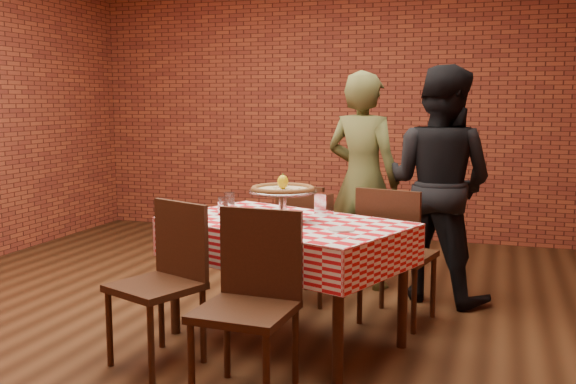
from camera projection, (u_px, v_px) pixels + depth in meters
The scene contains 19 objects.
ground at pixel (222, 318), 4.49m from camera, with size 6.00×6.00×0.00m, color black.
back_wall at pixel (332, 103), 7.11m from camera, with size 5.50×5.50×0.00m, color maroon.
table at pixel (285, 281), 4.03m from camera, with size 1.41×0.85×0.75m, color #391D0F.
tablecloth at pixel (285, 240), 3.99m from camera, with size 1.45×0.88×0.24m, color red, non-canonical shape.
pizza_stand at pixel (283, 206), 3.93m from camera, with size 0.42×0.42×0.19m, color silver, non-canonical shape.
pizza at pixel (283, 190), 3.92m from camera, with size 0.38×0.38×0.03m, color beige.
lemon at pixel (283, 182), 3.91m from camera, with size 0.07×0.07×0.08m, color yellow.
water_glass_left at pixel (223, 206), 4.18m from camera, with size 0.07×0.07×0.11m, color white.
water_glass_right at pixel (230, 200), 4.41m from camera, with size 0.07×0.07×0.11m, color white.
side_plate at pixel (342, 229), 3.67m from camera, with size 0.15×0.15×0.01m, color white.
sweetener_packet_a at pixel (343, 237), 3.49m from camera, with size 0.05×0.04×0.01m, color white.
sweetener_packet_b at pixel (354, 238), 3.46m from camera, with size 0.05×0.04×0.01m, color white.
condiment_caddy at pixel (324, 204), 4.17m from camera, with size 0.10×0.08×0.14m, color silver.
chair_near_left at pixel (155, 286), 3.64m from camera, with size 0.43×0.43×0.91m, color #391D0F, non-canonical shape.
chair_near_right at pixel (245, 308), 3.22m from camera, with size 0.45×0.45×0.93m, color #391D0F, non-canonical shape.
chair_far_left at pixel (313, 242), 4.86m from camera, with size 0.40×0.40×0.88m, color #391D0F, non-canonical shape.
chair_far_right at pixel (398, 254), 4.38m from camera, with size 0.44×0.44×0.92m, color #391D0F, non-canonical shape.
diner_olive at pixel (363, 180), 5.17m from camera, with size 0.62×0.41×1.71m, color brown.
diner_black at pixel (439, 184), 4.83m from camera, with size 0.84×0.66×1.73m, color black.
Camera 1 is at (1.78, -3.97, 1.48)m, focal length 40.78 mm.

